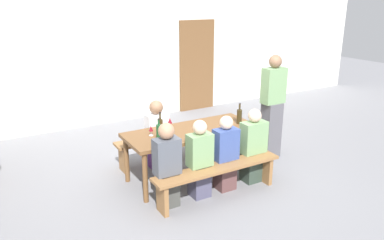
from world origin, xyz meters
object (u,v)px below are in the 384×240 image
object	(u,v)px
wine_glass_2	(198,127)
seated_guest_near_1	(200,161)
bench_far	(171,140)
wine_bottle_2	(239,116)
wine_bottle_1	(159,133)
wine_glass_1	(170,121)
tasting_table	(192,135)
bench_near	(218,173)
wooden_door	(197,66)
wine_glass_0	(151,129)
seated_guest_far_0	(157,136)
seated_guest_near_3	(253,148)
standing_host	(272,109)
seated_guest_near_2	(225,155)
wine_bottle_0	(160,126)
seated_guest_near_0	(167,167)

from	to	relation	value
wine_glass_2	seated_guest_near_1	bearing A→B (deg)	-116.56
bench_far	wine_bottle_2	xyz separation A→B (m)	(0.77, -0.81, 0.52)
wine_bottle_1	wine_glass_1	xyz separation A→B (m)	(0.37, 0.41, -0.02)
wine_bottle_2	tasting_table	bearing A→B (deg)	171.77
tasting_table	wine_bottle_1	xyz separation A→B (m)	(-0.62, -0.20, 0.21)
wine_glass_1	bench_near	bearing A→B (deg)	-74.67
wooden_door	wine_glass_1	distance (m)	3.61
wine_glass_0	wine_bottle_2	bearing A→B (deg)	-7.85
tasting_table	wine_bottle_1	bearing A→B (deg)	-162.04
wine_glass_1	wine_glass_0	bearing A→B (deg)	-159.80
seated_guest_far_0	wine_bottle_2	bearing A→B (deg)	58.51
seated_guest_near_3	standing_host	distance (m)	1.05
seated_guest_far_0	bench_far	bearing A→B (deg)	115.76
wine_glass_1	seated_guest_far_0	bearing A→B (deg)	100.20
wine_bottle_1	wine_glass_0	xyz separation A→B (m)	(0.01, 0.28, -0.03)
bench_near	wine_glass_0	distance (m)	1.11
bench_near	wine_bottle_2	world-z (taller)	wine_bottle_2
bench_near	wine_glass_0	size ratio (longest dim) A/B	12.92
wine_bottle_1	standing_host	world-z (taller)	standing_host
wine_bottle_2	seated_guest_near_1	xyz separation A→B (m)	(-0.97, -0.44, -0.35)
wine_glass_2	seated_guest_near_1	world-z (taller)	seated_guest_near_1
bench_near	seated_guest_near_2	size ratio (longest dim) A/B	1.73
wooden_door	wine_glass_1	bearing A→B (deg)	-127.07
tasting_table	standing_host	world-z (taller)	standing_host
seated_guest_near_3	standing_host	bearing A→B (deg)	-56.00
wine_bottle_0	wine_bottle_2	xyz separation A→B (m)	(1.23, -0.20, 0.01)
wine_glass_0	seated_guest_far_0	world-z (taller)	seated_guest_far_0
wine_glass_0	wine_glass_1	world-z (taller)	wine_glass_1
seated_guest_near_0	wine_bottle_0	bearing A→B (deg)	-18.98
bench_far	seated_guest_near_0	world-z (taller)	seated_guest_near_0
tasting_table	wine_glass_2	bearing A→B (deg)	-97.23
wine_bottle_0	seated_guest_far_0	world-z (taller)	seated_guest_far_0
bench_far	wine_glass_2	bearing A→B (deg)	-91.60
bench_near	seated_guest_near_3	world-z (taller)	seated_guest_near_3
standing_host	wooden_door	bearing A→B (deg)	-97.25
seated_guest_near_1	wine_glass_2	bearing A→B (deg)	-26.56
wine_glass_2	seated_guest_near_2	world-z (taller)	seated_guest_near_2
bench_far	wine_glass_1	size ratio (longest dim) A/B	11.75
bench_near	bench_far	distance (m)	1.40
wine_bottle_2	seated_guest_near_3	size ratio (longest dim) A/B	0.29
bench_far	seated_guest_near_1	bearing A→B (deg)	-99.13
wine_bottle_0	wine_bottle_2	distance (m)	1.25
wooden_door	wine_glass_2	size ratio (longest dim) A/B	14.00
bench_near	wine_bottle_0	world-z (taller)	wine_bottle_0
wine_bottle_2	wine_glass_1	xyz separation A→B (m)	(-1.02, 0.32, -0.01)
tasting_table	seated_guest_near_0	world-z (taller)	seated_guest_near_0
wine_bottle_0	seated_guest_near_2	distance (m)	1.00
wine_glass_2	standing_host	size ratio (longest dim) A/B	0.09
wine_glass_2	wooden_door	bearing A→B (deg)	59.35
wine_glass_0	wine_glass_2	size ratio (longest dim) A/B	0.96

